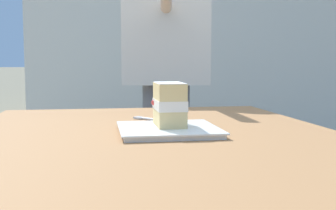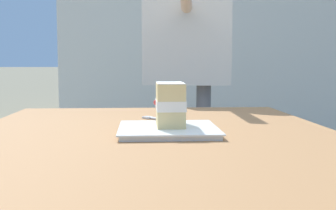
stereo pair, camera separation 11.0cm
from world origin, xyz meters
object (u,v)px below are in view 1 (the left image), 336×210
object	(u,v)px
cake_slice	(169,104)
diner_person	(166,33)
dessert_fork	(152,119)
patio_table	(159,177)
dessert_plate	(168,130)

from	to	relation	value
cake_slice	diner_person	distance (m)	1.07
cake_slice	dessert_fork	bearing A→B (deg)	5.09
cake_slice	diner_person	world-z (taller)	diner_person
patio_table	diner_person	size ratio (longest dim) A/B	0.90
cake_slice	diner_person	xyz separation A→B (m)	(1.03, -0.15, 0.25)
dessert_plate	dessert_fork	world-z (taller)	dessert_plate
patio_table	dessert_plate	size ratio (longest dim) A/B	5.57
patio_table	dessert_plate	world-z (taller)	dessert_plate
dessert_fork	diner_person	world-z (taller)	diner_person
cake_slice	dessert_fork	xyz separation A→B (m)	(0.22, 0.02, -0.07)
cake_slice	diner_person	bearing A→B (deg)	-8.54
patio_table	diner_person	world-z (taller)	diner_person
dessert_plate	cake_slice	world-z (taller)	cake_slice
patio_table	dessert_fork	size ratio (longest dim) A/B	9.97
dessert_fork	dessert_plate	bearing A→B (deg)	-176.97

